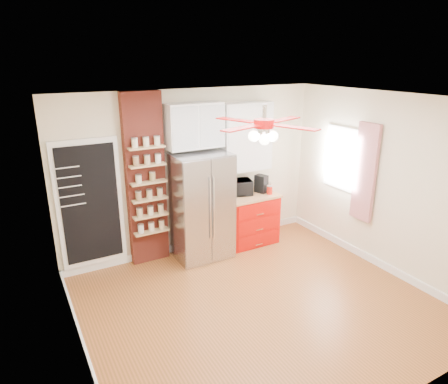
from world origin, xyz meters
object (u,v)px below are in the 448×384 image
pantry_jar_oats (139,179)px  red_cabinet (250,218)px  fridge (201,206)px  canister_left (270,190)px  ceiling_fan (264,124)px  coffee_maker (261,184)px  toaster_oven (237,187)px

pantry_jar_oats → red_cabinet: bearing=-3.1°
red_cabinet → pantry_jar_oats: 2.16m
fridge → pantry_jar_oats: size_ratio=15.24×
fridge → canister_left: bearing=-4.6°
fridge → pantry_jar_oats: (-0.95, 0.15, 0.55)m
ceiling_fan → coffee_maker: bearing=55.7°
red_cabinet → pantry_jar_oats: pantry_jar_oats is taller
fridge → canister_left: size_ratio=12.21×
red_cabinet → canister_left: size_ratio=6.56×
fridge → red_cabinet: bearing=3.0°
red_cabinet → canister_left: canister_left is taller
coffee_maker → fridge: bearing=161.8°
coffee_maker → toaster_oven: bearing=147.6°
fridge → toaster_oven: 0.80m
ceiling_fan → canister_left: 2.44m
fridge → coffee_maker: size_ratio=5.65×
red_cabinet → canister_left: bearing=-26.8°
fridge → toaster_oven: fridge is taller
pantry_jar_oats → coffee_maker: bearing=-2.5°
canister_left → pantry_jar_oats: (-2.22, 0.25, 0.46)m
ceiling_fan → red_cabinet: bearing=61.3°
ceiling_fan → toaster_oven: 2.37m
red_cabinet → ceiling_fan: bearing=-118.7°
pantry_jar_oats → canister_left: bearing=-6.5°
fridge → ceiling_fan: size_ratio=1.25×
coffee_maker → ceiling_fan: bearing=-145.3°
canister_left → pantry_jar_oats: bearing=173.5°
ceiling_fan → canister_left: size_ratio=9.77×
ceiling_fan → coffee_maker: (1.15, 1.69, -1.37)m
canister_left → red_cabinet: bearing=153.2°
coffee_maker → pantry_jar_oats: pantry_jar_oats is taller
fridge → canister_left: 1.28m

